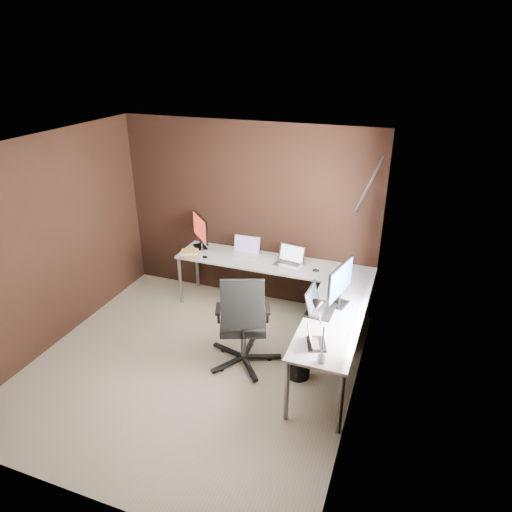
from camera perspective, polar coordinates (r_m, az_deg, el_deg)
The scene contains 15 objects.
room at distance 4.68m, azimuth -4.72°, elevation -1.63°, with size 3.60×3.60×2.50m.
desk at distance 5.62m, azimuth 4.28°, elevation -3.71°, with size 2.65×2.25×0.73m.
drawer_pedestal at distance 5.80m, azimuth 10.08°, elevation -7.41°, with size 0.42×0.50×0.60m, color silver.
monitor_left at distance 6.47m, azimuth -6.97°, elevation 3.28°, with size 0.41×0.41×0.48m.
monitor_right at distance 5.06m, azimuth 10.50°, elevation -3.24°, with size 0.19×0.60×0.49m.
laptop_white at distance 6.27m, azimuth -1.33°, elevation 0.61°, with size 0.38×0.27×0.24m.
laptop_silver at distance 6.02m, azimuth 4.24°, elevation -0.54°, with size 0.40×0.32×0.24m.
laptop_black_big at distance 5.03m, azimuth 7.72°, elevation -6.14°, with size 0.30×0.41×0.27m.
laptop_black_small at distance 4.50m, azimuth 7.26°, elevation -10.52°, with size 0.25×0.30×0.17m.
book_stack at distance 6.31m, azimuth -8.31°, elevation 0.35°, with size 0.28×0.25×0.08m.
mouse_left at distance 6.22m, azimuth -6.40°, elevation -0.13°, with size 0.08×0.05×0.03m, color black.
mouse_corner at distance 5.87m, azimuth 7.49°, elevation -1.78°, with size 0.09×0.06×0.04m, color black.
desk_lamp at distance 4.17m, azimuth 7.79°, elevation -8.29°, with size 0.19×0.22×0.58m.
office_chair at distance 5.25m, azimuth -1.61°, elevation -10.18°, with size 0.66×0.70×1.18m.
wastebasket at distance 5.21m, azimuth 5.35°, elevation -13.39°, with size 0.25×0.25×0.29m, color black.
Camera 1 is at (2.14, -3.72, 3.36)m, focal length 32.00 mm.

